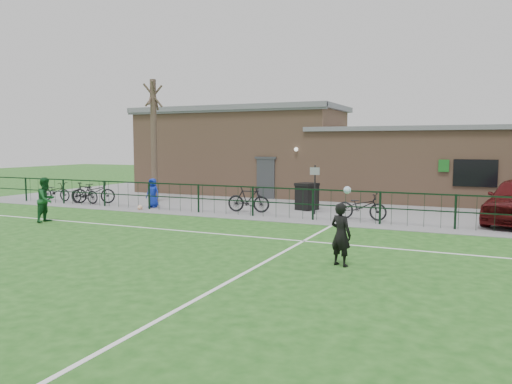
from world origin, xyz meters
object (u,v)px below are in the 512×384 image
at_px(wheelie_bin_right, 306,197).
at_px(bicycle_e, 361,206).
at_px(wheelie_bin_left, 307,197).
at_px(bicycle_d, 248,199).
at_px(bicycle_a, 56,191).
at_px(sign_post, 315,190).
at_px(bare_tree, 154,141).
at_px(bicycle_c, 94,192).
at_px(outfield_player, 46,200).
at_px(bicycle_b, 84,193).
at_px(ball_ground, 140,208).
at_px(spectator_child, 153,193).

bearing_deg(wheelie_bin_right, bicycle_e, -47.31).
relative_size(wheelie_bin_left, wheelie_bin_right, 1.05).
bearing_deg(bicycle_d, bicycle_a, 83.92).
distance_m(sign_post, bicycle_e, 2.20).
xyz_separation_m(bare_tree, bicycle_c, (-2.29, -1.78, -2.44)).
distance_m(wheelie_bin_left, bicycle_e, 3.32).
height_order(bare_tree, outfield_player, bare_tree).
bearing_deg(bare_tree, bicycle_b, -140.97).
relative_size(bicycle_e, outfield_player, 1.17).
bearing_deg(bicycle_e, bicycle_c, 92.76).
relative_size(outfield_player, ball_ground, 7.17).
distance_m(wheelie_bin_right, outfield_player, 10.59).
bearing_deg(spectator_child, bicycle_e, -1.18).
relative_size(sign_post, bicycle_b, 1.19).
distance_m(bicycle_a, spectator_child, 6.07).
bearing_deg(sign_post, bicycle_c, -176.21).
height_order(wheelie_bin_right, bicycle_b, wheelie_bin_right).
relative_size(bicycle_d, outfield_player, 1.10).
bearing_deg(bicycle_a, wheelie_bin_right, -82.01).
bearing_deg(bicycle_c, ball_ground, -130.84).
relative_size(sign_post, bicycle_e, 1.04).
bearing_deg(sign_post, bicycle_a, -177.05).
xyz_separation_m(bare_tree, sign_post, (8.61, -1.06, -1.98)).
distance_m(wheelie_bin_left, bicycle_c, 10.35).
relative_size(bare_tree, bicycle_b, 3.58).
xyz_separation_m(bicycle_e, spectator_child, (-9.38, -0.23, 0.15)).
bearing_deg(bicycle_e, outfield_player, 118.79).
bearing_deg(bicycle_b, bicycle_c, -42.86).
bearing_deg(bicycle_d, sign_post, -85.34).
relative_size(sign_post, bicycle_d, 1.10).
bearing_deg(outfield_player, bicycle_d, -55.93).
height_order(wheelie_bin_right, bicycle_e, wheelie_bin_right).
height_order(bicycle_c, bicycle_d, bicycle_d).
xyz_separation_m(wheelie_bin_right, bicycle_b, (-10.31, -2.57, -0.01)).
relative_size(bicycle_a, bicycle_d, 0.97).
bearing_deg(wheelie_bin_right, wheelie_bin_left, -75.14).
relative_size(bicycle_a, bicycle_b, 1.06).
relative_size(wheelie_bin_right, bicycle_b, 0.62).
height_order(bicycle_a, bicycle_e, bicycle_e).
xyz_separation_m(wheelie_bin_left, outfield_player, (-7.75, -7.05, 0.26)).
xyz_separation_m(bicycle_d, spectator_child, (-4.62, -0.32, 0.11)).
bearing_deg(wheelie_bin_left, bicycle_b, -148.42).
xyz_separation_m(bicycle_c, bicycle_e, (12.94, 0.08, -0.04)).
distance_m(bare_tree, outfield_player, 7.26).
bearing_deg(sign_post, wheelie_bin_left, 121.49).
distance_m(wheelie_bin_left, bicycle_a, 12.81).
bearing_deg(outfield_player, bicycle_a, 34.97).
bearing_deg(bicycle_b, wheelie_bin_left, -77.29).
relative_size(bicycle_e, ball_ground, 8.36).
xyz_separation_m(bicycle_a, bicycle_c, (2.49, -0.03, 0.08)).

